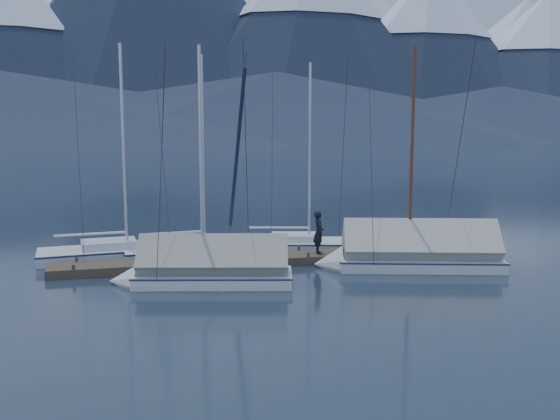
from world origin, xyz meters
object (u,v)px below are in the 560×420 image
at_px(sailboat_open_left, 140,253).
at_px(sailboat_covered_near, 405,256).
at_px(sailboat_covered_far, 199,272).
at_px(sailboat_open_mid, 216,251).
at_px(person, 319,232).
at_px(sailboat_open_right, 320,246).

xyz_separation_m(sailboat_open_left, sailboat_covered_near, (10.17, -4.75, 0.30)).
distance_m(sailboat_covered_near, sailboat_covered_far, 8.20).
xyz_separation_m(sailboat_open_mid, person, (3.95, -2.46, 1.06)).
distance_m(sailboat_open_left, sailboat_open_mid, 3.28).
height_order(sailboat_open_mid, sailboat_open_right, sailboat_open_mid).
xyz_separation_m(sailboat_covered_near, sailboat_covered_far, (-8.18, -0.52, -0.03)).
bearing_deg(sailboat_open_mid, sailboat_open_left, 174.48).
xyz_separation_m(sailboat_open_left, sailboat_open_mid, (3.26, -0.32, -0.01)).
distance_m(sailboat_open_right, sailboat_covered_near, 4.74).
distance_m(sailboat_open_left, sailboat_open_right, 8.02).
height_order(sailboat_open_left, sailboat_open_right, sailboat_open_left).
distance_m(sailboat_open_mid, person, 4.77).
relative_size(sailboat_open_left, sailboat_covered_near, 1.03).
relative_size(sailboat_open_left, person, 5.57).
bearing_deg(sailboat_covered_near, sailboat_covered_far, -176.39).
height_order(sailboat_open_mid, sailboat_covered_near, sailboat_covered_near).
bearing_deg(sailboat_open_mid, sailboat_covered_near, -32.73).
relative_size(sailboat_open_left, sailboat_open_right, 1.07).
height_order(sailboat_open_mid, sailboat_covered_far, sailboat_open_mid).
distance_m(sailboat_open_mid, sailboat_open_right, 4.74).
height_order(sailboat_open_left, sailboat_covered_near, sailboat_open_left).
bearing_deg(person, sailboat_open_right, -12.63).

